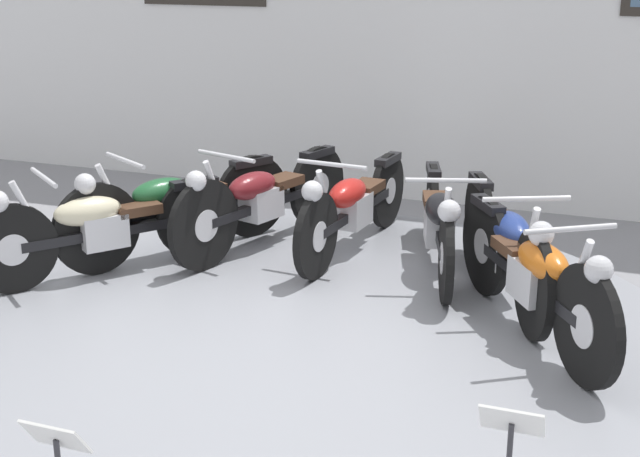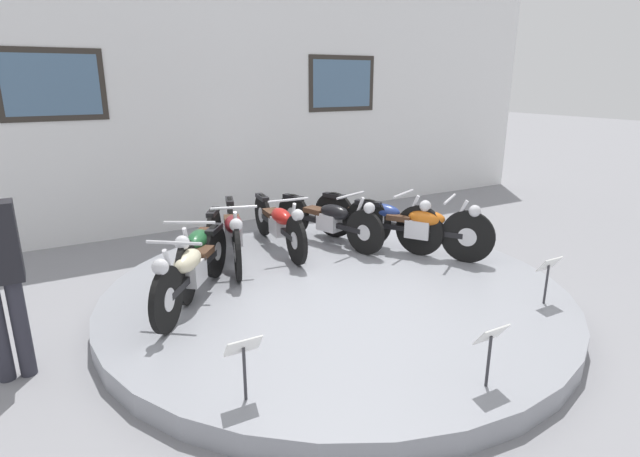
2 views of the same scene
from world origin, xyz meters
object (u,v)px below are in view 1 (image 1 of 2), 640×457
Objects in this scene: motorcycle_red at (353,204)px; motorcycle_green at (174,204)px; motorcycle_orange at (534,274)px; info_placard_front_right at (511,436)px; motorcycle_maroon at (261,198)px; info_placard_front_centre at (57,452)px; motorcycle_cream at (102,224)px; motorcycle_black at (439,220)px; motorcycle_blue at (505,241)px.

motorcycle_green is at bearing -156.58° from motorcycle_red.
motorcycle_orange is 3.36× the size of info_placard_front_right.
motorcycle_red is (1.24, 0.54, -0.02)m from motorcycle_green.
motorcycle_orange is 1.84m from info_placard_front_right.
motorcycle_maroon reaches higher than info_placard_front_centre.
motorcycle_red is at bearing 119.40° from info_placard_front_right.
motorcycle_green is 3.46× the size of info_placard_front_centre.
motorcycle_orange is at bearing 59.87° from info_placard_front_centre.
info_placard_front_centre is 1.00× the size of info_placard_front_right.
info_placard_front_right is at bearing -85.25° from motorcycle_orange.
motorcycle_cream is 0.82× the size of motorcycle_maroon.
info_placard_front_right is (2.89, -2.39, -0.03)m from motorcycle_green.
motorcycle_orange is at bearing -36.21° from motorcycle_red.
motorcycle_blue is (0.53, -0.39, 0.03)m from motorcycle_black.
motorcycle_red is (1.49, 1.10, -0.00)m from motorcycle_cream.
motorcycle_green is at bearing 168.39° from motorcycle_orange.
motorcycle_blue is 3.37m from info_placard_front_centre.
motorcycle_blue is 2.43m from info_placard_front_right.
motorcycle_green reaches higher than info_placard_front_centre.
motorcycle_maroon is at bearing 36.25° from motorcycle_green.
motorcycle_red is at bearing 156.60° from motorcycle_blue.
info_placard_front_right is (1.65, 0.74, 0.00)m from info_placard_front_centre.
motorcycle_black is at bearing 78.75° from info_placard_front_centre.
motorcycle_maroon is 1.14× the size of motorcycle_orange.
motorcycle_green is 0.90× the size of motorcycle_red.
info_placard_front_centre is 1.81m from info_placard_front_right.
motorcycle_red is 1.86m from motorcycle_orange.
motorcycle_maroon is at bearing 50.21° from motorcycle_cream.
motorcycle_blue is at bearing -23.40° from motorcycle_red.
info_placard_front_right is (0.41, -2.39, -0.03)m from motorcycle_blue.
motorcycle_black is 3.60m from info_placard_front_centre.
motorcycle_maroon is 0.71m from motorcycle_red.
motorcycle_black is (1.40, -0.00, -0.03)m from motorcycle_maroon.
info_placard_front_centre is at bearing -101.25° from motorcycle_black.
motorcycle_green and motorcycle_blue have the same top height.
motorcycle_red is at bearing 23.42° from motorcycle_green.
motorcycle_maroon is 1.04× the size of motorcycle_black.
motorcycle_cream is at bearing -179.98° from motorcycle_orange.
motorcycle_orange is (2.99, 0.00, 0.02)m from motorcycle_cream.
motorcycle_green is 3.37m from info_placard_front_centre.
motorcycle_maroon reaches higher than motorcycle_black.
motorcycle_orange is at bearing -65.28° from motorcycle_blue.
info_placard_front_right is at bearing -80.27° from motorcycle_blue.
motorcycle_black is 0.66m from motorcycle_blue.
motorcycle_cream is at bearing -156.54° from motorcycle_black.
motorcycle_black reaches higher than info_placard_front_centre.
motorcycle_black is (0.71, -0.14, -0.01)m from motorcycle_red.
motorcycle_cream is 0.62m from motorcycle_green.
motorcycle_green reaches higher than motorcycle_red.
motorcycle_green is at bearing -143.75° from motorcycle_maroon.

